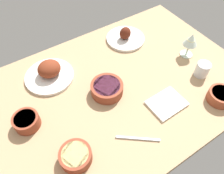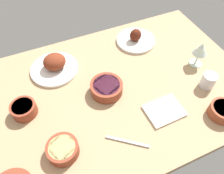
% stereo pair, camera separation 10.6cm
% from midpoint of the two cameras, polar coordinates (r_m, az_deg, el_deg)
% --- Properties ---
extents(dining_table, '(1.40, 0.90, 0.04)m').
position_cam_midpoint_polar(dining_table, '(1.09, -2.77, -1.48)').
color(dining_table, tan).
rests_on(dining_table, ground).
extents(plate_near_viewer, '(0.23, 0.23, 0.09)m').
position_cam_midpoint_polar(plate_near_viewer, '(1.33, 1.18, 12.75)').
color(plate_near_viewer, silver).
rests_on(plate_near_viewer, dining_table).
extents(plate_center_main, '(0.25, 0.25, 0.09)m').
position_cam_midpoint_polar(plate_center_main, '(1.16, -18.56, 3.45)').
color(plate_center_main, silver).
rests_on(plate_center_main, dining_table).
extents(bowl_soup, '(0.11, 0.11, 0.06)m').
position_cam_midpoint_polar(bowl_soup, '(1.03, -24.26, -8.32)').
color(bowl_soup, brown).
rests_on(bowl_soup, dining_table).
extents(bowl_sauce, '(0.12, 0.12, 0.05)m').
position_cam_midpoint_polar(bowl_sauce, '(1.11, 24.12, -2.32)').
color(bowl_sauce, brown).
rests_on(bowl_sauce, dining_table).
extents(bowl_onions, '(0.16, 0.16, 0.05)m').
position_cam_midpoint_polar(bowl_onions, '(1.04, -4.22, -0.53)').
color(bowl_onions, brown).
rests_on(bowl_onions, dining_table).
extents(bowl_pasta, '(0.13, 0.13, 0.05)m').
position_cam_midpoint_polar(bowl_pasta, '(0.90, -12.98, -17.38)').
color(bowl_pasta, brown).
rests_on(bowl_pasta, dining_table).
extents(wine_glass, '(0.08, 0.08, 0.14)m').
position_cam_midpoint_polar(wine_glass, '(1.23, 17.58, 11.32)').
color(wine_glass, silver).
rests_on(wine_glass, dining_table).
extents(water_tumbler, '(0.07, 0.07, 0.08)m').
position_cam_midpoint_polar(water_tumbler, '(1.18, 20.18, 4.19)').
color(water_tumbler, silver).
rests_on(water_tumbler, dining_table).
extents(folded_napkin, '(0.17, 0.13, 0.01)m').
position_cam_midpoint_polar(folded_napkin, '(1.04, 11.26, -4.41)').
color(folded_napkin, white).
rests_on(folded_napkin, dining_table).
extents(fork_loose, '(0.15, 0.12, 0.01)m').
position_cam_midpoint_polar(fork_loose, '(0.94, 3.46, -13.51)').
color(fork_loose, silver).
rests_on(fork_loose, dining_table).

